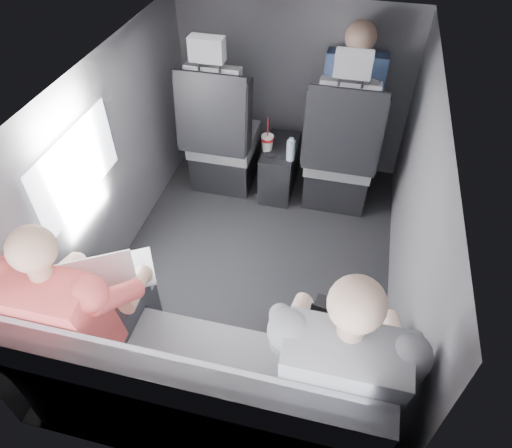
% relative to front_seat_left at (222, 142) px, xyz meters
% --- Properties ---
extents(floor, '(2.60, 2.60, 0.00)m').
position_rel_front_seat_left_xyz_m(floor, '(0.45, -0.84, -0.40)').
color(floor, black).
rests_on(floor, ground).
extents(ceiling, '(2.60, 2.60, 0.00)m').
position_rel_front_seat_left_xyz_m(ceiling, '(0.45, -0.84, 0.95)').
color(ceiling, '#B2B2AD').
rests_on(ceiling, panel_back).
extents(panel_left, '(0.02, 2.60, 1.35)m').
position_rel_front_seat_left_xyz_m(panel_left, '(-0.45, -0.84, 0.27)').
color(panel_left, '#56565B').
rests_on(panel_left, floor).
extents(panel_right, '(0.02, 2.60, 1.35)m').
position_rel_front_seat_left_xyz_m(panel_right, '(1.35, -0.84, 0.27)').
color(panel_right, '#56565B').
rests_on(panel_right, floor).
extents(panel_front, '(1.80, 0.02, 1.35)m').
position_rel_front_seat_left_xyz_m(panel_front, '(0.45, 0.46, 0.27)').
color(panel_front, '#56565B').
rests_on(panel_front, floor).
extents(panel_back, '(1.80, 0.02, 1.35)m').
position_rel_front_seat_left_xyz_m(panel_back, '(0.45, -2.14, 0.27)').
color(panel_back, '#56565B').
rests_on(panel_back, floor).
extents(side_window, '(0.02, 0.75, 0.42)m').
position_rel_front_seat_left_xyz_m(side_window, '(-0.43, -1.14, 0.50)').
color(side_window, white).
rests_on(side_window, panel_left).
extents(seatbelt, '(0.35, 0.11, 0.59)m').
position_rel_front_seat_left_xyz_m(seatbelt, '(0.90, -0.17, 0.40)').
color(seatbelt, black).
rests_on(seatbelt, front_seat_right).
extents(front_seat_left, '(0.52, 0.58, 1.26)m').
position_rel_front_seat_left_xyz_m(front_seat_left, '(0.00, 0.00, 0.00)').
color(front_seat_left, black).
rests_on(front_seat_left, floor).
extents(front_seat_right, '(0.52, 0.58, 1.26)m').
position_rel_front_seat_left_xyz_m(front_seat_right, '(0.90, 0.00, 0.00)').
color(front_seat_right, black).
rests_on(front_seat_right, floor).
extents(center_console, '(0.24, 0.48, 0.41)m').
position_rel_front_seat_left_xyz_m(center_console, '(0.45, 0.04, -0.20)').
color(center_console, black).
rests_on(center_console, floor).
extents(rear_bench, '(1.60, 0.57, 0.92)m').
position_rel_front_seat_left_xyz_m(rear_bench, '(0.45, -1.90, -0.09)').
color(rear_bench, '#5B5C60').
rests_on(rear_bench, floor).
extents(soda_cup, '(0.09, 0.09, 0.28)m').
position_rel_front_seat_left_xyz_m(soda_cup, '(0.36, -0.03, 0.07)').
color(soda_cup, white).
rests_on(soda_cup, center_console).
extents(water_bottle, '(0.06, 0.06, 0.18)m').
position_rel_front_seat_left_xyz_m(water_bottle, '(0.55, -0.10, 0.08)').
color(water_bottle, '#A8CDE4').
rests_on(water_bottle, center_console).
extents(laptop_white, '(0.43, 0.48, 0.26)m').
position_rel_front_seat_left_xyz_m(laptop_white, '(-0.07, -1.59, 0.24)').
color(laptop_white, silver).
rests_on(laptop_white, passenger_rear_left).
extents(laptop_black, '(0.39, 0.37, 0.25)m').
position_rel_front_seat_left_xyz_m(laptop_black, '(1.08, -1.64, 0.23)').
color(laptop_black, black).
rests_on(laptop_black, passenger_rear_right).
extents(passenger_rear_left, '(0.51, 0.63, 1.24)m').
position_rel_front_seat_left_xyz_m(passenger_rear_left, '(-0.10, -1.81, 0.23)').
color(passenger_rear_left, '#303035').
rests_on(passenger_rear_left, rear_bench).
extents(passenger_rear_right, '(0.54, 0.65, 1.28)m').
position_rel_front_seat_left_xyz_m(passenger_rear_right, '(1.06, -1.81, 0.25)').
color(passenger_rear_right, navy).
rests_on(passenger_rear_right, rear_bench).
extents(passenger_front_right, '(0.42, 0.42, 0.86)m').
position_rel_front_seat_left_xyz_m(passenger_front_right, '(0.91, 0.26, 0.36)').
color(passenger_front_right, navy).
rests_on(passenger_front_right, front_seat_right).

